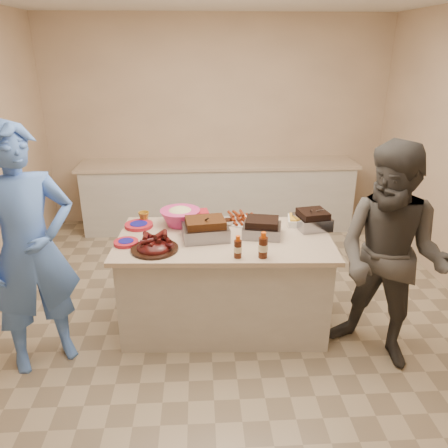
{
  "coord_description": "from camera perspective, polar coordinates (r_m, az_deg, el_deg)",
  "views": [
    {
      "loc": [
        -0.24,
        -3.36,
        2.3
      ],
      "look_at": [
        -0.05,
        -0.02,
        0.94
      ],
      "focal_mm": 35.0,
      "sensor_mm": 36.0,
      "label": 1
    }
  ],
  "objects": [
    {
      "name": "room",
      "position": [
        4.08,
        0.77,
        -12.13
      ],
      "size": [
        4.5,
        5.0,
        2.7
      ],
      "primitive_type": null,
      "color": "#CCAE8C",
      "rests_on": "ground"
    },
    {
      "name": "back_counter",
      "position": [
        5.87,
        -0.7,
        3.77
      ],
      "size": [
        3.6,
        0.64,
        0.9
      ],
      "primitive_type": null,
      "color": "#BCB8AE",
      "rests_on": "ground"
    },
    {
      "name": "island",
      "position": [
        4.02,
        0.04,
        -12.73
      ],
      "size": [
        1.81,
        1.02,
        0.84
      ],
      "primitive_type": null,
      "rotation": [
        0.0,
        0.0,
        -0.05
      ],
      "color": "#BCB8AE",
      "rests_on": "ground"
    },
    {
      "name": "rib_platter",
      "position": [
        3.43,
        -9.02,
        -3.36
      ],
      "size": [
        0.44,
        0.44,
        0.15
      ],
      "primitive_type": null,
      "rotation": [
        0.0,
        0.0,
        0.21
      ],
      "color": "#430E0C",
      "rests_on": "island"
    },
    {
      "name": "pulled_pork_tray",
      "position": [
        3.59,
        -2.42,
        -1.88
      ],
      "size": [
        0.4,
        0.32,
        0.11
      ],
      "primitive_type": "cube",
      "rotation": [
        0.0,
        0.0,
        0.13
      ],
      "color": "#47230F",
      "rests_on": "island"
    },
    {
      "name": "brisket_tray",
      "position": [
        3.66,
        4.95,
        -1.51
      ],
      "size": [
        0.36,
        0.32,
        0.09
      ],
      "primitive_type": "cube",
      "rotation": [
        0.0,
        0.0,
        -0.2
      ],
      "color": "black",
      "rests_on": "island"
    },
    {
      "name": "roasting_pan",
      "position": [
        3.87,
        11.4,
        -0.49
      ],
      "size": [
        0.31,
        0.31,
        0.11
      ],
      "primitive_type": "cube",
      "rotation": [
        0.0,
        0.0,
        0.18
      ],
      "color": "gray",
      "rests_on": "island"
    },
    {
      "name": "coleslaw_bowl",
      "position": [
        3.88,
        -5.69,
        -0.12
      ],
      "size": [
        0.37,
        0.37,
        0.24
      ],
      "primitive_type": null,
      "rotation": [
        0.0,
        0.0,
        -0.05
      ],
      "color": "#C42D72",
      "rests_on": "island"
    },
    {
      "name": "sausage_plate",
      "position": [
        3.93,
        2.57,
        0.26
      ],
      "size": [
        0.37,
        0.37,
        0.05
      ],
      "primitive_type": "cylinder",
      "rotation": [
        0.0,
        0.0,
        0.21
      ],
      "color": "silver",
      "rests_on": "island"
    },
    {
      "name": "mac_cheese_dish",
      "position": [
        3.94,
        10.42,
        -0.03
      ],
      "size": [
        0.32,
        0.25,
        0.08
      ],
      "primitive_type": "cube",
      "rotation": [
        0.0,
        0.0,
        -0.16
      ],
      "color": "gold",
      "rests_on": "island"
    },
    {
      "name": "bbq_bottle_a",
      "position": [
        3.28,
        1.8,
        -4.37
      ],
      "size": [
        0.06,
        0.06,
        0.17
      ],
      "primitive_type": "cylinder",
      "rotation": [
        0.0,
        0.0,
        -0.05
      ],
      "color": "#401A0D",
      "rests_on": "island"
    },
    {
      "name": "bbq_bottle_b",
      "position": [
        3.29,
        5.08,
        -4.35
      ],
      "size": [
        0.07,
        0.07,
        0.2
      ],
      "primitive_type": "cylinder",
      "rotation": [
        0.0,
        0.0,
        -0.05
      ],
      "color": "#401A0D",
      "rests_on": "island"
    },
    {
      "name": "mustard_bottle",
      "position": [
        3.75,
        -2.89,
        -0.86
      ],
      "size": [
        0.04,
        0.04,
        0.11
      ],
      "primitive_type": "cylinder",
      "rotation": [
        0.0,
        0.0,
        -0.05
      ],
      "color": "#E7B900",
      "rests_on": "island"
    },
    {
      "name": "sauce_bowl",
      "position": [
        3.88,
        0.46,
        0.01
      ],
      "size": [
        0.15,
        0.05,
        0.15
      ],
      "primitive_type": "imported",
      "rotation": [
        0.0,
        0.0,
        -0.05
      ],
      "color": "silver",
      "rests_on": "island"
    },
    {
      "name": "plate_stack_large",
      "position": [
        3.89,
        -11.04,
        -0.36
      ],
      "size": [
        0.26,
        0.26,
        0.03
      ],
      "primitive_type": "cylinder",
      "rotation": [
        0.0,
        0.0,
        -0.05
      ],
      "color": "maroon",
      "rests_on": "island"
    },
    {
      "name": "plate_stack_small",
      "position": [
        3.57,
        -12.65,
        -2.58
      ],
      "size": [
        0.21,
        0.21,
        0.03
      ],
      "primitive_type": "cylinder",
      "rotation": [
        0.0,
        0.0,
        -0.05
      ],
      "color": "maroon",
      "rests_on": "island"
    },
    {
      "name": "plastic_cup",
      "position": [
        4.0,
        -10.37,
        0.33
      ],
      "size": [
        0.1,
        0.1,
        0.1
      ],
      "primitive_type": "imported",
      "rotation": [
        0.0,
        0.0,
        -0.05
      ],
      "color": "#A7731C",
      "rests_on": "island"
    },
    {
      "name": "basket_stack",
      "position": [
        3.95,
        -3.47,
        0.38
      ],
      "size": [
        0.21,
        0.17,
        0.1
      ],
      "primitive_type": "cube",
      "rotation": [
        0.0,
        0.0,
        0.13
      ],
      "color": "maroon",
      "rests_on": "island"
    },
    {
      "name": "guest_blue",
      "position": [
        3.9,
        -21.87,
        -15.84
      ],
      "size": [
        1.54,
        1.95,
        0.45
      ],
      "primitive_type": "imported",
      "rotation": [
        0.0,
        0.0,
        0.54
      ],
      "color": "#4C7AD8",
      "rests_on": "ground"
    },
    {
      "name": "guest_gray",
      "position": [
        3.86,
        19.11,
        -15.83
      ],
      "size": [
        1.78,
        1.84,
        0.65
      ],
      "primitive_type": "imported",
      "rotation": [
        0.0,
        0.0,
        -0.74
      ],
      "color": "#45423E",
      "rests_on": "ground"
    }
  ]
}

